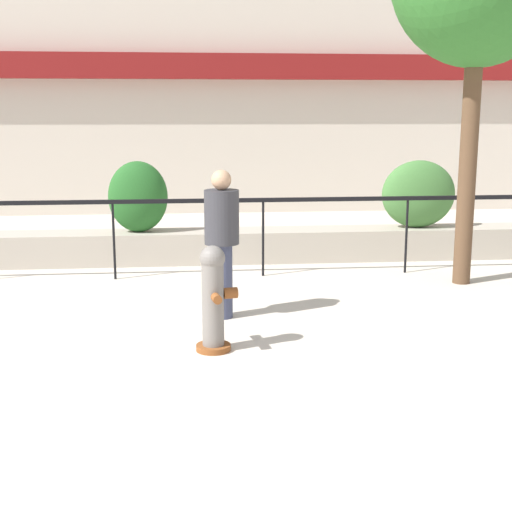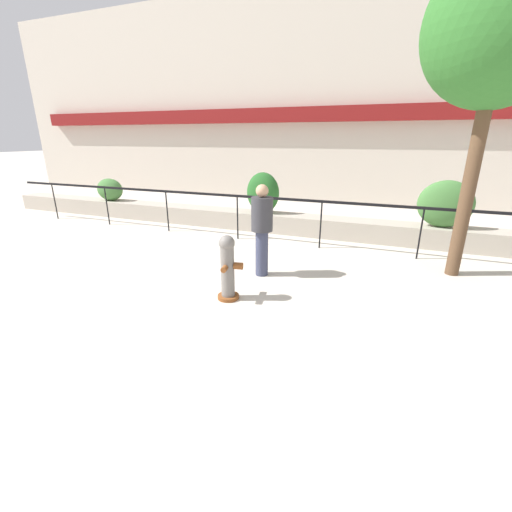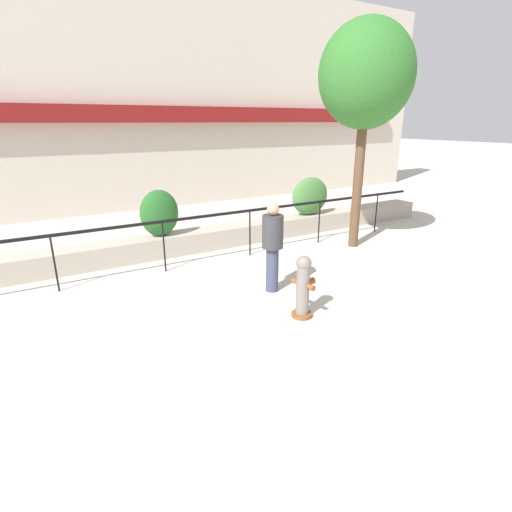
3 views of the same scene
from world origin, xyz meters
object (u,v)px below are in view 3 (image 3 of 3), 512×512
hedge_bush_1 (159,213)px  pedestrian (273,242)px  street_tree (366,77)px  hedge_bush_2 (310,196)px  fire_hydrant (303,286)px

hedge_bush_1 → pedestrian: bearing=-70.2°
hedge_bush_1 → street_tree: 5.80m
street_tree → pedestrian: size_ratio=3.11×
hedge_bush_2 → fire_hydrant: (-3.52, -4.36, -0.50)m
pedestrian → hedge_bush_1: bearing=109.8°
hedge_bush_2 → fire_hydrant: hedge_bush_2 is taller
hedge_bush_2 → street_tree: bearing=-87.9°
hedge_bush_1 → hedge_bush_2: 4.52m
hedge_bush_2 → street_tree: 3.56m
hedge_bush_2 → hedge_bush_1: bearing=180.0°
street_tree → hedge_bush_2: bearing=92.1°
hedge_bush_1 → pedestrian: size_ratio=0.64×
street_tree → pedestrian: (-3.44, -1.37, -3.13)m
hedge_bush_1 → street_tree: bearing=-21.6°
fire_hydrant → pedestrian: size_ratio=0.62×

